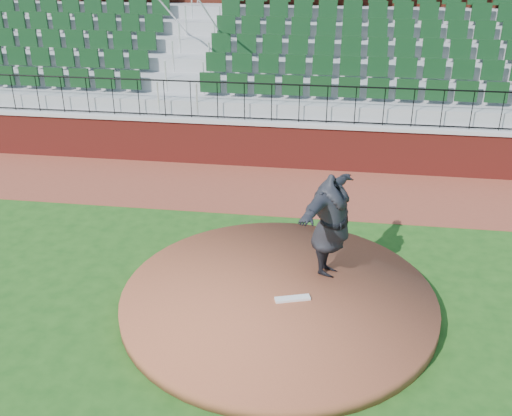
# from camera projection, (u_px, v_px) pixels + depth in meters

# --- Properties ---
(ground) EXTENTS (90.00, 90.00, 0.00)m
(ground) POSITION_uv_depth(u_px,v_px,m) (244.00, 312.00, 10.29)
(ground) COLOR #1D4915
(ground) RESTS_ON ground
(warning_track) EXTENTS (34.00, 3.20, 0.01)m
(warning_track) POSITION_uv_depth(u_px,v_px,m) (278.00, 189.00, 15.11)
(warning_track) COLOR brown
(warning_track) RESTS_ON ground
(field_wall) EXTENTS (34.00, 0.35, 1.20)m
(field_wall) POSITION_uv_depth(u_px,v_px,m) (284.00, 146.00, 16.28)
(field_wall) COLOR maroon
(field_wall) RESTS_ON ground
(wall_cap) EXTENTS (34.00, 0.45, 0.10)m
(wall_cap) POSITION_uv_depth(u_px,v_px,m) (285.00, 123.00, 16.00)
(wall_cap) COLOR #B7B7B7
(wall_cap) RESTS_ON field_wall
(wall_railing) EXTENTS (34.00, 0.05, 1.00)m
(wall_railing) POSITION_uv_depth(u_px,v_px,m) (285.00, 103.00, 15.77)
(wall_railing) COLOR black
(wall_railing) RESTS_ON wall_cap
(seating_stands) EXTENTS (34.00, 5.10, 4.60)m
(seating_stands) POSITION_uv_depth(u_px,v_px,m) (294.00, 63.00, 17.99)
(seating_stands) COLOR gray
(seating_stands) RESTS_ON ground
(concourse_wall) EXTENTS (34.00, 0.50, 5.50)m
(concourse_wall) POSITION_uv_depth(u_px,v_px,m) (302.00, 33.00, 20.29)
(concourse_wall) COLOR maroon
(concourse_wall) RESTS_ON ground
(pitchers_mound) EXTENTS (5.50, 5.50, 0.25)m
(pitchers_mound) POSITION_uv_depth(u_px,v_px,m) (278.00, 299.00, 10.42)
(pitchers_mound) COLOR brown
(pitchers_mound) RESTS_ON ground
(pitching_rubber) EXTENTS (0.63, 0.33, 0.04)m
(pitching_rubber) POSITION_uv_depth(u_px,v_px,m) (293.00, 299.00, 10.19)
(pitching_rubber) COLOR white
(pitching_rubber) RESTS_ON pitchers_mound
(pitcher) EXTENTS (1.36, 2.51, 1.97)m
(pitcher) POSITION_uv_depth(u_px,v_px,m) (331.00, 226.00, 10.56)
(pitcher) COLOR black
(pitcher) RESTS_ON pitchers_mound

